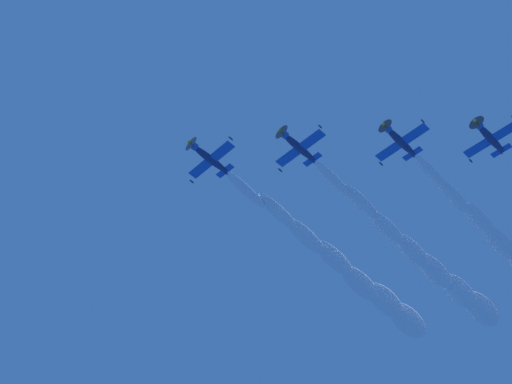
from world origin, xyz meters
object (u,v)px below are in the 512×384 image
(airplane_lead, at_px, (209,158))
(airplane_left_wingman, at_px, (298,146))
(airplane_right_wingman, at_px, (399,140))
(airplane_slot_tail, at_px, (489,137))

(airplane_lead, distance_m, airplane_left_wingman, 12.85)
(airplane_lead, height_order, airplane_right_wingman, airplane_right_wingman)
(airplane_left_wingman, bearing_deg, airplane_slot_tail, 71.65)
(airplane_lead, relative_size, airplane_slot_tail, 1.00)
(airplane_lead, relative_size, airplane_left_wingman, 1.00)
(airplane_lead, bearing_deg, airplane_slot_tail, 70.22)
(airplane_slot_tail, bearing_deg, airplane_lead, -109.78)
(airplane_lead, relative_size, airplane_right_wingman, 1.00)
(airplane_lead, xyz_separation_m, airplane_left_wingman, (4.99, 11.81, 0.90))
(airplane_lead, xyz_separation_m, airplane_right_wingman, (9.60, 25.87, 2.07))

